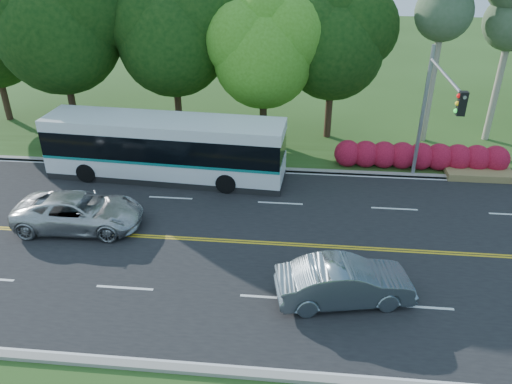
# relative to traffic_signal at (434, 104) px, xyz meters

# --- Properties ---
(ground) EXTENTS (120.00, 120.00, 0.00)m
(ground) POSITION_rel_traffic_signal_xyz_m (-6.49, -5.40, -4.67)
(ground) COLOR #294918
(ground) RESTS_ON ground
(road) EXTENTS (60.00, 14.00, 0.02)m
(road) POSITION_rel_traffic_signal_xyz_m (-6.49, -5.40, -4.66)
(road) COLOR black
(road) RESTS_ON ground
(curb_north) EXTENTS (60.00, 0.30, 0.15)m
(curb_north) POSITION_rel_traffic_signal_xyz_m (-6.49, 1.75, -4.60)
(curb_north) COLOR gray
(curb_north) RESTS_ON ground
(curb_south) EXTENTS (60.00, 0.30, 0.15)m
(curb_south) POSITION_rel_traffic_signal_xyz_m (-6.49, -12.55, -4.60)
(curb_south) COLOR gray
(curb_south) RESTS_ON ground
(grass_verge) EXTENTS (60.00, 4.00, 0.10)m
(grass_verge) POSITION_rel_traffic_signal_xyz_m (-6.49, 3.60, -4.62)
(grass_verge) COLOR #294918
(grass_verge) RESTS_ON ground
(lane_markings) EXTENTS (57.60, 13.82, 0.00)m
(lane_markings) POSITION_rel_traffic_signal_xyz_m (-6.59, -5.40, -4.65)
(lane_markings) COLOR gold
(lane_markings) RESTS_ON road
(tree_row) EXTENTS (44.70, 9.10, 13.84)m
(tree_row) POSITION_rel_traffic_signal_xyz_m (-11.65, 6.73, 2.06)
(tree_row) COLOR #311D16
(tree_row) RESTS_ON ground
(bougainvillea_hedge) EXTENTS (9.50, 2.25, 1.50)m
(bougainvillea_hedge) POSITION_rel_traffic_signal_xyz_m (0.69, 2.75, -3.95)
(bougainvillea_hedge) COLOR maroon
(bougainvillea_hedge) RESTS_ON ground
(traffic_signal) EXTENTS (0.42, 6.10, 7.00)m
(traffic_signal) POSITION_rel_traffic_signal_xyz_m (0.00, 0.00, 0.00)
(traffic_signal) COLOR #92949A
(traffic_signal) RESTS_ON ground
(transit_bus) EXTENTS (12.69, 3.51, 3.28)m
(transit_bus) POSITION_rel_traffic_signal_xyz_m (-13.25, 0.40, -3.03)
(transit_bus) COLOR white
(transit_bus) RESTS_ON road
(sedan) EXTENTS (5.16, 2.67, 1.62)m
(sedan) POSITION_rel_traffic_signal_xyz_m (-4.33, -8.77, -3.84)
(sedan) COLOR slate
(sedan) RESTS_ON road
(suv) EXTENTS (5.73, 2.82, 1.56)m
(suv) POSITION_rel_traffic_signal_xyz_m (-15.84, -4.90, -3.87)
(suv) COLOR #B8BABD
(suv) RESTS_ON road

